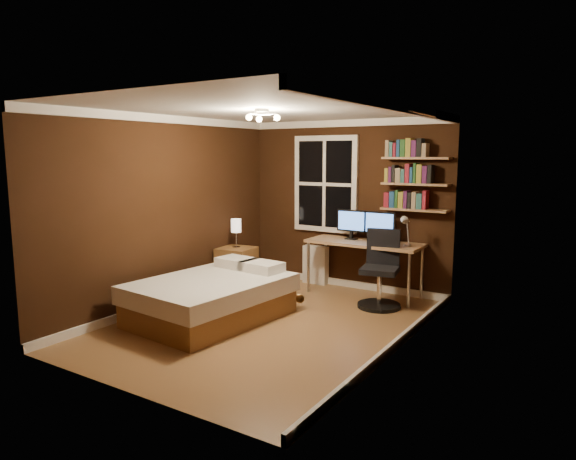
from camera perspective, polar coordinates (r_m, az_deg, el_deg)
The scene contains 24 objects.
floor at distance 6.22m, azimuth -2.23°, elevation -10.36°, with size 4.20×4.20×0.00m, color olive.
wall_back at distance 7.75m, azimuth 6.56°, elevation 2.80°, with size 3.20×0.04×2.50m, color black.
wall_left at distance 6.97m, azimuth -13.21°, elevation 2.00°, with size 0.04×4.20×2.50m, color black.
wall_right at distance 5.21m, azimuth 12.35°, elevation -0.10°, with size 0.04×4.20×2.50m, color black.
ceiling at distance 5.91m, azimuth -2.37°, elevation 13.24°, with size 3.20×4.20×0.02m, color white.
window at distance 7.85m, azimuth 4.18°, elevation 5.10°, with size 1.06×0.06×1.46m, color white.
door at distance 3.86m, azimuth 4.15°, elevation -6.30°, with size 0.03×0.82×2.05m, color black, non-canonical shape.
door_knob at distance 3.64m, azimuth 1.33°, elevation -7.63°, with size 0.06×0.06×0.06m, color #BA8642.
ceiling_fixture at distance 5.82m, azimuth -2.94°, elevation 12.32°, with size 0.44×0.44×0.18m, color beige, non-canonical shape.
bookshelf_lower at distance 7.23m, azimuth 13.87°, elevation 2.21°, with size 0.92×0.22×0.03m, color #A1784E.
books_row_lower at distance 7.22m, azimuth 13.91°, elevation 3.23°, with size 0.54×0.16×0.23m, color maroon, non-canonical shape.
bookshelf_middle at distance 7.21m, azimuth 13.97°, elevation 4.97°, with size 0.92×0.22×0.03m, color #A1784E.
books_row_middle at distance 7.20m, azimuth 14.01°, elevation 6.01°, with size 0.66×0.16×0.23m, color navy, non-canonical shape.
bookshelf_upper at distance 7.19m, azimuth 14.07°, elevation 7.76°, with size 0.92×0.22×0.03m, color #A1784E.
books_row_upper at distance 7.19m, azimuth 14.11°, elevation 8.79°, with size 0.54×0.16×0.23m, color #245525, non-canonical shape.
bed at distance 6.38m, azimuth -8.39°, elevation -7.45°, with size 1.50×1.97×0.63m.
nightstand at distance 7.78m, azimuth -5.72°, elevation -4.20°, with size 0.49×0.49×0.62m, color brown.
bedside_lamp at distance 7.68m, azimuth -5.78°, elevation -0.38°, with size 0.15×0.15×0.43m, color white, non-canonical shape.
radiator at distance 8.01m, azimuth 3.09°, elevation -3.88°, with size 0.39×0.14×0.59m, color silver.
desk at distance 7.35m, azimuth 8.47°, elevation -1.75°, with size 1.64×0.61×0.78m.
monitor_left at distance 7.47m, azimuth 7.08°, elevation 0.59°, with size 0.45×0.12×0.43m, color black, non-canonical shape.
monitor_right at distance 7.30m, azimuth 10.15°, elevation 0.34°, with size 0.45×0.12×0.43m, color black, non-canonical shape.
desk_lamp at distance 7.01m, azimuth 12.97°, elevation -0.04°, with size 0.14×0.32×0.44m, color silver, non-canonical shape.
office_chair at distance 6.89m, azimuth 10.22°, elevation -5.23°, with size 0.56×0.56×1.02m.
Camera 1 is at (3.35, -4.85, 2.01)m, focal length 32.00 mm.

